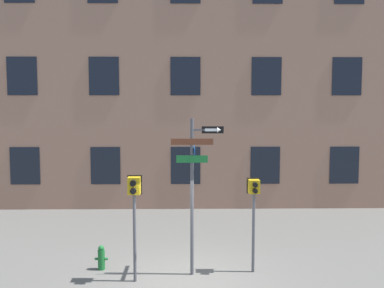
{
  "coord_description": "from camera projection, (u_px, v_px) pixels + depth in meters",
  "views": [
    {
      "loc": [
        -0.01,
        -10.63,
        4.37
      ],
      "look_at": [
        0.16,
        0.28,
        3.44
      ],
      "focal_mm": 40.0,
      "sensor_mm": 36.0,
      "label": 1
    }
  ],
  "objects": [
    {
      "name": "ground_plane",
      "position": [
        186.0,
        278.0,
        10.96
      ],
      "size": [
        60.0,
        60.0,
        0.0
      ],
      "primitive_type": "plane",
      "color": "#595651"
    },
    {
      "name": "building_facade",
      "position": [
        185.0,
        77.0,
        18.32
      ],
      "size": [
        24.0,
        0.63,
        11.4
      ],
      "color": "#936B56",
      "rests_on": "ground_plane"
    },
    {
      "name": "street_sign_pole",
      "position": [
        194.0,
        180.0,
        11.02
      ],
      "size": [
        1.35,
        1.09,
        4.1
      ],
      "color": "#4C4C51",
      "rests_on": "ground_plane"
    },
    {
      "name": "pedestrian_signal_left",
      "position": [
        134.0,
        199.0,
        10.61
      ],
      "size": [
        0.36,
        0.4,
        2.69
      ],
      "color": "#4C4C51",
      "rests_on": "ground_plane"
    },
    {
      "name": "pedestrian_signal_right",
      "position": [
        254.0,
        200.0,
        11.24
      ],
      "size": [
        0.35,
        0.4,
        2.51
      ],
      "color": "#4C4C51",
      "rests_on": "ground_plane"
    },
    {
      "name": "fire_hydrant",
      "position": [
        101.0,
        258.0,
        11.55
      ],
      "size": [
        0.35,
        0.19,
        0.66
      ],
      "color": "#196028",
      "rests_on": "ground_plane"
    }
  ]
}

